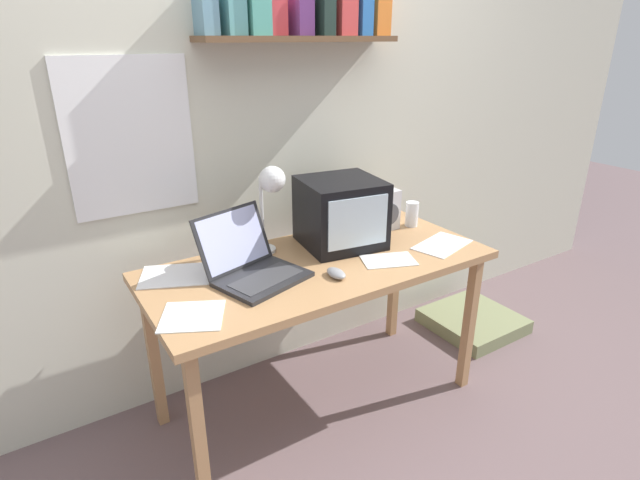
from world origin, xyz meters
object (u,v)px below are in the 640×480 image
object	(u,v)px
floor_cushion	(473,321)
computer_mouse	(336,273)
printed_handout	(192,316)
space_heater	(381,209)
desk_lamp	(271,189)
crt_monitor	(341,213)
laptop	(250,261)
loose_paper_near_laptop	(442,245)
loose_paper_near_monitor	(178,275)
corner_desk	(320,276)
juice_glass	(412,215)
open_notebook	(389,260)

from	to	relation	value
floor_cushion	computer_mouse	bearing A→B (deg)	-169.08
printed_handout	space_heater	bearing A→B (deg)	16.53
desk_lamp	crt_monitor	bearing A→B (deg)	-33.85
laptop	loose_paper_near_laptop	xyz separation A→B (m)	(0.89, -0.19, -0.06)
crt_monitor	space_heater	size ratio (longest dim) A/B	1.94
loose_paper_near_laptop	floor_cushion	bearing A→B (deg)	20.90
crt_monitor	loose_paper_near_laptop	distance (m)	0.50
desk_lamp	loose_paper_near_monitor	bearing A→B (deg)	154.99
printed_handout	floor_cushion	world-z (taller)	printed_handout
corner_desk	crt_monitor	size ratio (longest dim) A/B	3.84
printed_handout	loose_paper_near_monitor	bearing A→B (deg)	80.22
loose_paper_near_monitor	floor_cushion	xyz separation A→B (m)	(1.72, -0.13, -0.72)
laptop	space_heater	world-z (taller)	laptop
juice_glass	floor_cushion	xyz separation A→B (m)	(0.52, -0.05, -0.77)
corner_desk	floor_cushion	bearing A→B (deg)	3.31
juice_glass	loose_paper_near_monitor	world-z (taller)	juice_glass
juice_glass	loose_paper_near_laptop	distance (m)	0.28
crt_monitor	desk_lamp	size ratio (longest dim) A/B	0.97
printed_handout	corner_desk	bearing A→B (deg)	13.35
desk_lamp	loose_paper_near_laptop	bearing A→B (deg)	-47.71
crt_monitor	computer_mouse	size ratio (longest dim) A/B	3.67
juice_glass	loose_paper_near_monitor	bearing A→B (deg)	176.28
corner_desk	open_notebook	world-z (taller)	open_notebook
corner_desk	loose_paper_near_laptop	bearing A→B (deg)	-14.87
space_heater	loose_paper_near_laptop	bearing A→B (deg)	-73.66
desk_lamp	open_notebook	size ratio (longest dim) A/B	1.52
computer_mouse	loose_paper_near_monitor	distance (m)	0.65
desk_lamp	floor_cushion	distance (m)	1.65
open_notebook	computer_mouse	bearing A→B (deg)	-178.63
laptop	floor_cushion	world-z (taller)	laptop
desk_lamp	laptop	bearing A→B (deg)	-163.79
printed_handout	floor_cushion	bearing A→B (deg)	6.88
juice_glass	space_heater	world-z (taller)	space_heater
juice_glass	loose_paper_near_monitor	xyz separation A→B (m)	(-1.20, 0.08, -0.05)
printed_handout	juice_glass	bearing A→B (deg)	11.98
desk_lamp	floor_cushion	xyz separation A→B (m)	(1.29, -0.11, -1.01)
laptop	space_heater	distance (m)	0.81
desk_lamp	computer_mouse	distance (m)	0.46
crt_monitor	space_heater	distance (m)	0.31
open_notebook	loose_paper_near_monitor	world-z (taller)	same
desk_lamp	open_notebook	bearing A→B (deg)	-63.30
laptop	space_heater	xyz separation A→B (m)	(0.79, 0.14, 0.04)
crt_monitor	space_heater	bearing A→B (deg)	20.61
floor_cushion	open_notebook	bearing A→B (deg)	-166.20
corner_desk	loose_paper_near_monitor	size ratio (longest dim) A/B	4.23
crt_monitor	computer_mouse	distance (m)	0.38
open_notebook	loose_paper_near_laptop	bearing A→B (deg)	0.14
computer_mouse	desk_lamp	bearing A→B (deg)	107.70
juice_glass	laptop	bearing A→B (deg)	-174.96
laptop	juice_glass	distance (m)	0.95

